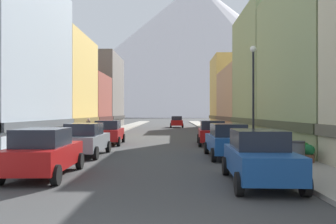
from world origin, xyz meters
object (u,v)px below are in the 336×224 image
(car_right_0, at_px, (259,157))
(potted_plant_1, at_px, (309,153))
(car_left_0, at_px, (44,152))
(trash_bin_right, at_px, (298,152))
(potted_plant_0, at_px, (304,150))
(pedestrian_0, at_px, (88,129))
(car_right_1, at_px, (227,140))
(car_left_1, at_px, (85,139))
(car_right_2, at_px, (212,133))
(car_driving_0, at_px, (177,122))
(car_left_2, at_px, (109,132))
(streetlamp_right, at_px, (253,83))

(car_right_0, distance_m, potted_plant_1, 5.13)
(car_left_0, relative_size, trash_bin_right, 4.55)
(car_left_0, distance_m, potted_plant_1, 11.16)
(car_right_0, height_order, trash_bin_right, car_right_0)
(potted_plant_0, relative_size, pedestrian_0, 0.49)
(car_right_0, distance_m, pedestrian_0, 20.79)
(car_left_0, xyz_separation_m, car_right_1, (7.60, 5.48, 0.00))
(car_right_1, distance_m, potted_plant_1, 4.20)
(car_left_1, relative_size, potted_plant_1, 5.62)
(car_left_1, bearing_deg, car_right_1, -4.91)
(car_left_1, distance_m, car_right_1, 7.63)
(car_right_2, height_order, pedestrian_0, pedestrian_0)
(car_driving_0, xyz_separation_m, potted_plant_1, (5.40, -39.73, -0.35))
(car_left_2, relative_size, car_right_2, 1.00)
(car_right_2, relative_size, trash_bin_right, 4.57)
(car_left_0, bearing_deg, car_right_1, 35.79)
(potted_plant_0, bearing_deg, streetlamp_right, 119.60)
(car_right_0, height_order, car_right_1, same)
(pedestrian_0, bearing_deg, car_right_1, -48.87)
(car_right_1, relative_size, potted_plant_0, 5.19)
(car_left_1, distance_m, potted_plant_0, 11.14)
(car_left_1, bearing_deg, streetlamp_right, 1.30)
(car_left_2, xyz_separation_m, streetlamp_right, (9.15, -6.69, 3.09))
(car_left_1, relative_size, car_right_0, 0.99)
(car_right_0, relative_size, streetlamp_right, 0.76)
(car_left_2, bearing_deg, car_right_2, -3.48)
(potted_plant_1, height_order, streetlamp_right, streetlamp_right)
(car_left_0, distance_m, car_right_1, 9.37)
(car_right_2, bearing_deg, car_left_1, -139.72)
(trash_bin_right, bearing_deg, car_left_1, 159.48)
(car_right_2, height_order, trash_bin_right, car_right_2)
(car_left_2, relative_size, car_right_0, 1.00)
(car_right_0, distance_m, streetlamp_right, 8.30)
(car_right_1, bearing_deg, potted_plant_0, -32.57)
(pedestrian_0, bearing_deg, car_driving_0, 72.91)
(car_left_2, height_order, car_right_0, same)
(potted_plant_1, bearing_deg, car_left_2, 136.50)
(potted_plant_0, bearing_deg, car_driving_0, 97.87)
(trash_bin_right, relative_size, potted_plant_1, 1.25)
(car_driving_0, distance_m, streetlamp_right, 36.50)
(car_left_2, height_order, streetlamp_right, streetlamp_right)
(car_left_2, distance_m, pedestrian_0, 4.65)
(car_left_0, relative_size, car_left_1, 1.01)
(trash_bin_right, xyz_separation_m, potted_plant_1, (0.65, 0.45, -0.09))
(pedestrian_0, bearing_deg, streetlamp_right, -42.55)
(car_right_1, height_order, streetlamp_right, streetlamp_right)
(car_right_2, relative_size, pedestrian_0, 2.60)
(car_left_0, xyz_separation_m, car_right_2, (7.60, 12.57, 0.00))
(car_left_1, height_order, pedestrian_0, pedestrian_0)
(streetlamp_right, bearing_deg, potted_plant_1, -65.10)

